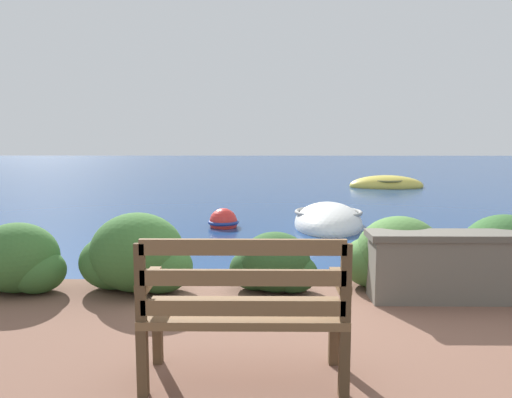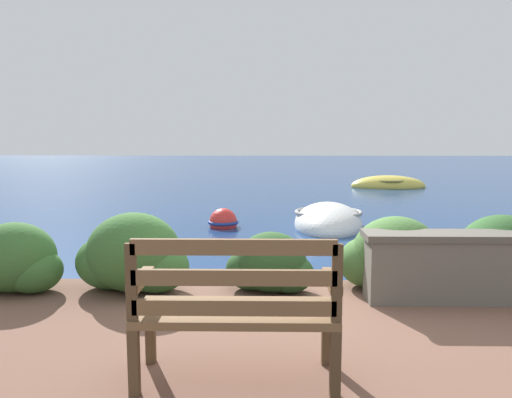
{
  "view_description": "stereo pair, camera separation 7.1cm",
  "coord_description": "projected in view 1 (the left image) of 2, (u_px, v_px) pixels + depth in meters",
  "views": [
    {
      "loc": [
        -0.68,
        -5.09,
        1.71
      ],
      "look_at": [
        -0.77,
        4.61,
        0.49
      ],
      "focal_mm": 35.0,
      "sensor_mm": 36.0,
      "label": 1
    },
    {
      "loc": [
        -0.61,
        -5.09,
        1.71
      ],
      "look_at": [
        -0.77,
        4.61,
        0.49
      ],
      "focal_mm": 35.0,
      "sensor_mm": 36.0,
      "label": 2
    }
  ],
  "objects": [
    {
      "name": "ground_plane",
      "position": [
        325.0,
        300.0,
        5.25
      ],
      "size": [
        80.0,
        80.0,
        0.0
      ],
      "color": "navy"
    },
    {
      "name": "park_bench",
      "position": [
        244.0,
        306.0,
        2.98
      ],
      "size": [
        1.23,
        0.48,
        0.93
      ],
      "rotation": [
        0.0,
        0.0,
        -0.12
      ],
      "color": "brown",
      "rests_on": "patio_terrace"
    },
    {
      "name": "stone_wall",
      "position": [
        454.0,
        266.0,
        4.54
      ],
      "size": [
        1.58,
        0.39,
        0.63
      ],
      "color": "#666056",
      "rests_on": "patio_terrace"
    },
    {
      "name": "hedge_clump_far_left",
      "position": [
        16.0,
        262.0,
        4.81
      ],
      "size": [
        0.99,
        0.71,
        0.67
      ],
      "color": "#38662D",
      "rests_on": "patio_terrace"
    },
    {
      "name": "hedge_clump_left",
      "position": [
        136.0,
        257.0,
        4.83
      ],
      "size": [
        1.13,
        0.81,
        0.77
      ],
      "color": "#38662D",
      "rests_on": "patio_terrace"
    },
    {
      "name": "hedge_clump_centre",
      "position": [
        274.0,
        266.0,
        4.82
      ],
      "size": [
        0.86,
        0.62,
        0.58
      ],
      "color": "#284C23",
      "rests_on": "patio_terrace"
    },
    {
      "name": "hedge_clump_right",
      "position": [
        397.0,
        257.0,
        4.89
      ],
      "size": [
        1.06,
        0.76,
        0.72
      ],
      "color": "#426B33",
      "rests_on": "patio_terrace"
    },
    {
      "name": "hedge_clump_far_right",
      "position": [
        503.0,
        256.0,
        4.91
      ],
      "size": [
        1.08,
        0.78,
        0.73
      ],
      "color": "#2D5628",
      "rests_on": "patio_terrace"
    },
    {
      "name": "rowboat_nearest",
      "position": [
        328.0,
        223.0,
        9.56
      ],
      "size": [
        1.52,
        2.41,
        0.79
      ],
      "rotation": [
        0.0,
        0.0,
        1.47
      ],
      "color": "silver",
      "rests_on": "ground_plane"
    },
    {
      "name": "rowboat_mid",
      "position": [
        386.0,
        185.0,
        16.92
      ],
      "size": [
        2.5,
        1.23,
        0.71
      ],
      "rotation": [
        0.0,
        0.0,
        3.14
      ],
      "color": "#DBC64C",
      "rests_on": "ground_plane"
    },
    {
      "name": "mooring_buoy",
      "position": [
        223.0,
        222.0,
        9.48
      ],
      "size": [
        0.59,
        0.59,
        0.53
      ],
      "color": "red",
      "rests_on": "ground_plane"
    }
  ]
}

